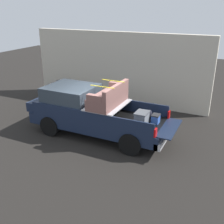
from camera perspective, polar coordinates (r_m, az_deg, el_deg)
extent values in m
plane|color=black|center=(11.00, -2.83, -4.82)|extent=(40.00, 40.00, 0.00)
cube|color=#162138|center=(10.73, -2.89, -1.86)|extent=(5.50, 1.92, 0.46)
cube|color=black|center=(10.16, 3.05, -1.75)|extent=(2.80, 1.80, 0.04)
cube|color=#162138|center=(9.29, 0.86, -2.52)|extent=(2.80, 0.06, 0.50)
cube|color=#162138|center=(10.88, 4.98, 1.13)|extent=(2.80, 0.06, 0.50)
cube|color=#162138|center=(10.63, -3.75, 0.67)|extent=(0.06, 1.80, 0.50)
cube|color=#162138|center=(9.70, 12.23, -3.42)|extent=(0.55, 1.80, 0.04)
cube|color=#B2B2B7|center=(10.27, -0.88, 1.56)|extent=(1.25, 1.92, 0.04)
cube|color=#162138|center=(11.22, -9.02, 1.60)|extent=(2.30, 1.92, 0.50)
cube|color=#2D3842|center=(11.00, -8.75, 4.14)|extent=(1.94, 1.76, 0.57)
cube|color=#162138|center=(12.03, -14.34, 2.26)|extent=(0.40, 1.82, 0.38)
cube|color=#B2B2B7|center=(9.89, 11.19, -5.15)|extent=(0.24, 1.92, 0.24)
cube|color=red|center=(8.92, 9.33, -4.40)|extent=(0.06, 0.20, 0.28)
cube|color=red|center=(10.48, 12.13, -0.52)|extent=(0.06, 0.20, 0.28)
cylinder|color=black|center=(11.06, -13.08, -2.89)|extent=(0.82, 0.30, 0.82)
cylinder|color=black|center=(12.35, -8.09, 0.15)|extent=(0.82, 0.30, 0.82)
cylinder|color=black|center=(9.44, 4.01, -6.81)|extent=(0.82, 0.30, 0.82)
cylinder|color=black|center=(10.93, 7.46, -2.78)|extent=(0.82, 0.30, 0.82)
cube|color=slate|center=(9.59, 6.37, -1.64)|extent=(0.40, 0.55, 0.48)
cube|color=#505359|center=(9.48, 6.44, -0.16)|extent=(0.44, 0.59, 0.05)
ellipsoid|color=#384728|center=(9.93, 6.08, -0.78)|extent=(0.20, 0.32, 0.48)
ellipsoid|color=#384728|center=(9.92, 6.66, -1.27)|extent=(0.09, 0.22, 0.21)
ellipsoid|color=black|center=(10.05, 8.02, -0.72)|extent=(0.20, 0.33, 0.44)
ellipsoid|color=black|center=(10.04, 8.59, -1.18)|extent=(0.09, 0.23, 0.20)
cube|color=#3359B2|center=(9.92, 9.34, -1.56)|extent=(0.26, 0.34, 0.30)
cube|color=#262628|center=(9.85, 9.40, -0.65)|extent=(0.28, 0.36, 0.04)
cube|color=brown|center=(10.19, -0.89, 2.77)|extent=(0.86, 2.01, 0.42)
cube|color=brown|center=(9.92, 0.92, 4.72)|extent=(0.16, 2.01, 0.40)
cube|color=brown|center=(9.35, -3.65, 3.02)|extent=(0.62, 0.20, 0.22)
cube|color=brown|center=(10.90, 1.00, 5.80)|extent=(0.62, 0.20, 0.22)
cube|color=yellow|center=(9.62, -2.12, 5.46)|extent=(0.96, 0.03, 0.02)
cube|color=yellow|center=(10.40, 0.21, 6.74)|extent=(0.96, 0.03, 0.02)
cube|color=beige|center=(14.30, 1.11, 9.46)|extent=(9.77, 0.36, 3.73)
cylinder|color=#2D2D33|center=(15.58, -10.70, 4.74)|extent=(0.56, 0.56, 0.90)
cylinder|color=#2D2D33|center=(15.45, -10.82, 6.47)|extent=(0.60, 0.60, 0.08)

